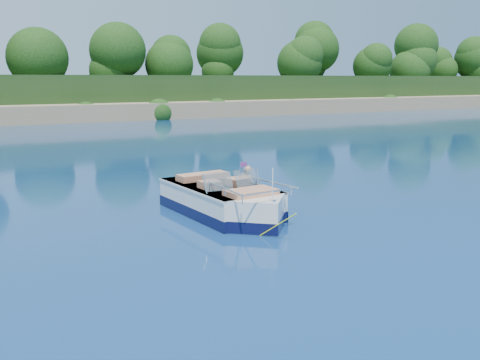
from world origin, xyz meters
The scene contains 6 objects.
ground centered at (0.00, 0.00, 0.00)m, with size 160.00×160.00×0.00m, color #0B264E.
shoreline centered at (0.00, 63.77, 0.98)m, with size 170.00×59.00×6.00m.
treeline centered at (0.04, 41.01, 5.55)m, with size 150.00×7.12×8.19m.
motorboat centered at (-1.99, 1.02, 0.35)m, with size 2.24×5.50×1.83m.
tow_tube centered at (-0.29, 3.02, 0.08)m, with size 1.27×1.27×0.32m.
boy centered at (-0.28, 3.07, 0.00)m, with size 0.53×0.35×1.45m, color tan.
Camera 1 is at (-8.42, -11.58, 3.69)m, focal length 40.00 mm.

